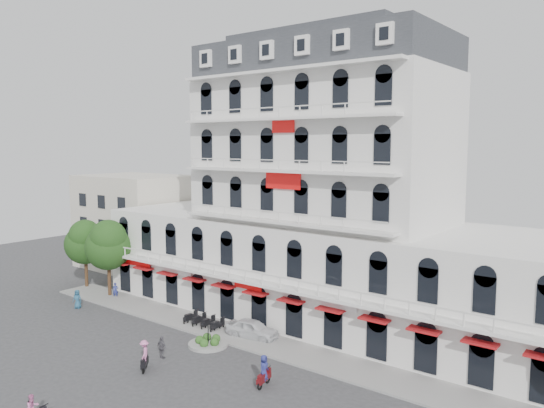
# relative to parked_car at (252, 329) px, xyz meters

# --- Properties ---
(ground) EXTENTS (120.00, 120.00, 0.00)m
(ground) POSITION_rel_parked_car_xyz_m (1.34, -9.50, -0.77)
(ground) COLOR #38383A
(ground) RESTS_ON ground
(sidewalk) EXTENTS (53.00, 4.00, 0.16)m
(sidewalk) POSITION_rel_parked_car_xyz_m (1.34, -0.50, -0.69)
(sidewalk) COLOR gray
(sidewalk) RESTS_ON ground
(main_building) EXTENTS (45.00, 15.00, 25.80)m
(main_building) POSITION_rel_parked_car_xyz_m (1.34, 8.50, 9.19)
(main_building) COLOR silver
(main_building) RESTS_ON ground
(flank_building_west) EXTENTS (14.00, 10.00, 12.00)m
(flank_building_west) POSITION_rel_parked_car_xyz_m (-28.66, 10.50, 5.23)
(flank_building_west) COLOR beige
(flank_building_west) RESTS_ON ground
(traffic_island) EXTENTS (3.20, 3.20, 1.60)m
(traffic_island) POSITION_rel_parked_car_xyz_m (-1.66, -3.50, -0.52)
(traffic_island) COLOR gray
(traffic_island) RESTS_ON ground
(parked_scooter_row) EXTENTS (4.40, 1.80, 1.10)m
(parked_scooter_row) POSITION_rel_parked_car_xyz_m (-5.01, -0.70, -0.77)
(parked_scooter_row) COLOR black
(parked_scooter_row) RESTS_ON ground
(tree_west_outer) EXTENTS (4.50, 4.48, 7.76)m
(tree_west_outer) POSITION_rel_parked_car_xyz_m (-24.60, 0.48, 4.58)
(tree_west_outer) COLOR #382314
(tree_west_outer) RESTS_ON ground
(tree_west_inner) EXTENTS (4.76, 4.76, 8.25)m
(tree_west_inner) POSITION_rel_parked_car_xyz_m (-19.60, -0.02, 4.91)
(tree_west_inner) COLOR #382314
(tree_west_inner) RESTS_ON ground
(parked_car) EXTENTS (4.76, 2.51, 1.54)m
(parked_car) POSITION_rel_parked_car_xyz_m (0.00, 0.00, 0.00)
(parked_car) COLOR silver
(parked_car) RESTS_ON ground
(rider_east) EXTENTS (0.68, 1.69, 2.16)m
(rider_east) POSITION_rel_parked_car_xyz_m (6.30, -6.34, 0.30)
(rider_east) COLOR maroon
(rider_east) RESTS_ON ground
(rider_center) EXTENTS (1.26, 1.35, 2.22)m
(rider_center) POSITION_rel_parked_car_xyz_m (-1.95, -9.58, 0.40)
(rider_center) COLOR black
(rider_center) RESTS_ON ground
(pedestrian_left) EXTENTS (1.07, 0.95, 1.84)m
(pedestrian_left) POSITION_rel_parked_car_xyz_m (-18.66, -4.40, 0.15)
(pedestrian_left) COLOR #265473
(pedestrian_left) RESTS_ON ground
(pedestrian_mid) EXTENTS (1.03, 0.47, 1.72)m
(pedestrian_mid) POSITION_rel_parked_car_xyz_m (-2.61, -7.43, 0.09)
(pedestrian_mid) COLOR #525057
(pedestrian_mid) RESTS_ON ground
(pedestrian_far) EXTENTS (0.68, 0.70, 1.62)m
(pedestrian_far) POSITION_rel_parked_car_xyz_m (-18.66, 0.00, 0.04)
(pedestrian_far) COLOR navy
(pedestrian_far) RESTS_ON ground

